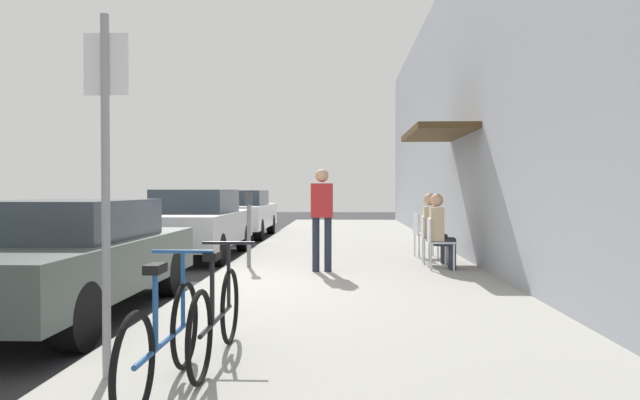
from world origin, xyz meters
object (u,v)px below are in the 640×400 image
cafe_chair_2 (422,232)px  cafe_chair_1 (430,236)px  street_sign (106,166)px  seated_patron_0 (440,228)px  bicycle_0 (163,339)px  parked_car_1 (196,223)px  parking_meter (249,223)px  bicycle_1 (217,316)px  parked_car_0 (67,256)px  cafe_chair_0 (437,240)px  seated_patron_1 (433,226)px  parked_car_2 (240,213)px  pedestrian_standing (322,211)px

cafe_chair_2 → cafe_chair_1: bearing=-90.0°
street_sign → seated_patron_0: size_ratio=2.02×
bicycle_0 → seated_patron_0: size_ratio=1.33×
parked_car_1 → parking_meter: parked_car_1 is taller
bicycle_1 → cafe_chair_1: (2.60, 6.08, 0.14)m
parked_car_1 → parked_car_0: bearing=-90.0°
cafe_chair_2 → bicycle_1: bearing=-110.2°
parking_meter → bicycle_0: size_ratio=0.77×
parked_car_1 → bicycle_0: size_ratio=2.57×
cafe_chair_0 → seated_patron_0: size_ratio=0.67×
bicycle_0 → cafe_chair_2: bicycle_0 is taller
parked_car_0 → street_sign: 3.01m
cafe_chair_1 → seated_patron_1: bearing=-4.2°
street_sign → cafe_chair_2: size_ratio=2.99×
parking_meter → bicycle_1: parking_meter is taller
seated_patron_1 → cafe_chair_2: (-0.06, 0.98, -0.19)m
parked_car_0 → bicycle_1: (2.20, -2.03, -0.23)m
bicycle_0 → bicycle_1: 0.73m
seated_patron_1 → seated_patron_0: bearing=-90.0°
parked_car_1 → cafe_chair_0: 5.40m
parked_car_1 → cafe_chair_2: (4.80, -0.74, -0.14)m
bicycle_0 → bicycle_1: bearing=73.8°
parking_meter → cafe_chair_2: (3.25, 1.57, -0.26)m
bicycle_1 → bicycle_0: bearing=-106.2°
bicycle_0 → cafe_chair_0: size_ratio=1.97×
seated_patron_1 → cafe_chair_0: bearing=-94.5°
parking_meter → bicycle_1: 5.54m
parked_car_0 → parked_car_1: (0.00, 5.77, 0.05)m
parking_meter → cafe_chair_0: size_ratio=1.52×
parked_car_0 → cafe_chair_2: size_ratio=5.06×
parked_car_0 → parked_car_1: parked_car_1 is taller
cafe_chair_1 → parked_car_2: bearing=123.9°
parked_car_2 → seated_patron_1: bearing=-55.8°
parked_car_1 → parked_car_2: bearing=90.0°
seated_patron_1 → bicycle_1: bearing=-113.6°
street_sign → pedestrian_standing: street_sign is taller
bicycle_1 → cafe_chair_1: 6.62m
parked_car_1 → parking_meter: size_ratio=3.33×
cafe_chair_0 → cafe_chair_2: same height
cafe_chair_2 → parking_meter: bearing=-154.2°
parked_car_0 → cafe_chair_1: bearing=40.2°
street_sign → seated_patron_0: bearing=59.6°
bicycle_0 → seated_patron_1: size_ratio=1.33×
street_sign → bicycle_1: 1.42m
bicycle_0 → seated_patron_0: 6.67m
street_sign → seated_patron_1: size_ratio=2.02×
street_sign → pedestrian_standing: size_ratio=1.53×
street_sign → bicycle_0: size_ratio=1.52×
parked_car_1 → bicycle_0: bearing=-76.8°
seated_patron_1 → cafe_chair_2: bearing=93.5°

